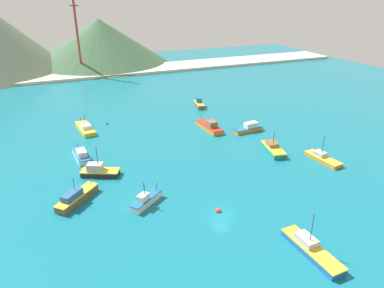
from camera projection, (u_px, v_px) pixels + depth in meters
The scene contains 17 objects.
ground at pixel (165, 150), 86.49m from camera, with size 260.00×280.00×0.50m.
fishing_boat_1 at pixel (249, 128), 96.96m from camera, with size 8.73×3.46×2.39m.
fishing_boat_2 at pixel (76, 197), 64.69m from camera, with size 8.56×8.47×5.10m.
fishing_boat_3 at pixel (81, 155), 81.26m from camera, with size 3.33×8.89×2.45m.
fishing_boat_4 at pixel (273, 149), 84.66m from camera, with size 4.91×9.13×5.25m.
fishing_boat_5 at pixel (146, 200), 63.93m from camera, with size 6.96×5.90×4.70m.
fishing_boat_6 at pixel (210, 126), 98.14m from camera, with size 3.75×10.88×2.76m.
fishing_boat_7 at pixel (99, 171), 73.96m from camera, with size 8.33×5.91×6.48m.
fishing_boat_8 at pixel (323, 158), 80.43m from camera, with size 3.60×9.19×5.88m.
fishing_boat_9 at pixel (199, 104), 117.14m from camera, with size 3.45×7.27×2.78m.
fishing_boat_10 at pixel (85, 128), 97.18m from camera, with size 4.36×11.11×4.80m.
fishing_boat_11 at pixel (311, 249), 52.20m from camera, with size 3.19×11.06×6.56m.
buoy_0 at pixel (107, 124), 102.22m from camera, with size 0.64×0.64×0.64m.
buoy_1 at pixel (218, 211), 62.13m from camera, with size 0.97×0.97×0.97m.
beach_strip at pixel (102, 73), 162.07m from camera, with size 247.00×19.12×1.20m, color beige.
hill_central at pixel (100, 42), 178.97m from camera, with size 69.12×69.12×22.42m.
radio_tower at pixel (77, 33), 152.37m from camera, with size 3.59×2.87×35.85m.
Camera 1 is at (-24.35, -44.98, 35.97)m, focal length 33.10 mm.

